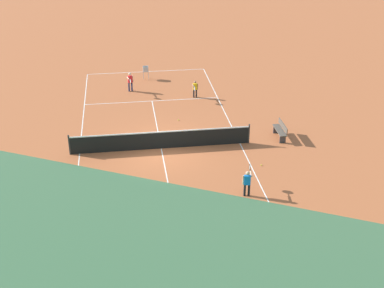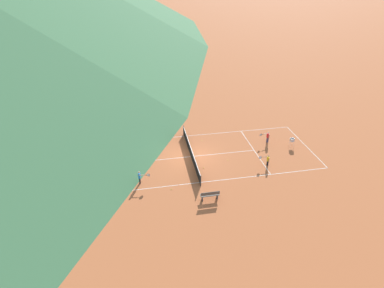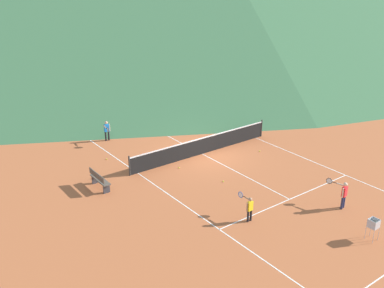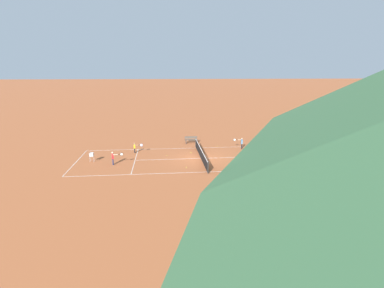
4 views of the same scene
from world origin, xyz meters
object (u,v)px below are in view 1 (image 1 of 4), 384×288
Objects in this scene: tennis_ball_near_corner at (178,120)px; tennis_ball_mid_court at (159,232)px; player_far_service at (247,181)px; ball_hopper at (146,70)px; tennis_ball_service_box at (261,165)px; tennis_ball_alley_left at (106,137)px; tennis_ball_alley_right at (141,238)px; player_near_baseline at (195,88)px; tennis_net at (161,140)px; player_near_service at (130,81)px; tennis_ball_by_net_left at (201,238)px; tennis_ball_by_net_right at (200,139)px; tennis_ball_far_corner at (125,276)px; courtside_bench at (280,130)px.

tennis_ball_mid_court is at bearing 79.17° from tennis_ball_near_corner.
ball_hopper is at bearing -77.47° from player_far_service.
tennis_ball_service_box is at bearing -117.91° from player_far_service.
ball_hopper is at bearing -69.92° from tennis_ball_service_box.
tennis_ball_mid_court is (-2.07, 8.76, 0.00)m from tennis_ball_alley_left.
tennis_ball_mid_court is at bearing -156.50° from tennis_ball_alley_right.
tennis_net is at bearing 67.67° from player_near_baseline.
tennis_ball_near_corner is at bearing -158.07° from tennis_ball_alley_left.
player_near_baseline is at bearing 157.39° from player_near_service.
tennis_net is 3.28m from tennis_ball_alley_left.
player_near_baseline is 14.46m from tennis_ball_by_net_left.
tennis_ball_by_net_right is 2.67m from tennis_ball_near_corner.
tennis_ball_far_corner is at bearing 60.16° from tennis_ball_mid_court.
courtside_bench is at bearing 133.89° from player_near_service.
tennis_ball_by_net_left is (-0.83, 7.73, -0.47)m from tennis_net.
player_near_service is 18.69× the size of tennis_ball_near_corner.
ball_hopper is (1.38, -7.09, 0.62)m from tennis_ball_near_corner.
tennis_ball_by_net_right is 4.08m from tennis_ball_service_box.
tennis_ball_by_net_left is 0.04× the size of courtside_bench.
tennis_ball_near_corner is (1.43, 3.28, -0.61)m from player_near_baseline.
tennis_net reaches higher than tennis_ball_service_box.
tennis_ball_by_net_left is at bearing 171.74° from tennis_ball_alley_right.
player_near_service is (1.23, -8.23, 0.22)m from tennis_net.
tennis_ball_mid_court is at bearing 28.40° from player_far_service.
player_far_service is at bearing 103.80° from tennis_ball_near_corner.
tennis_ball_by_net_left is (1.28, 8.51, 0.00)m from tennis_ball_by_net_right.
tennis_net is 5.92m from player_far_service.
tennis_net is 7.79m from tennis_ball_by_net_left.
tennis_ball_alley_left is 1.00× the size of tennis_ball_mid_court.
player_near_service is 5.56m from tennis_ball_near_corner.
tennis_ball_by_net_right is 1.00× the size of tennis_ball_alley_left.
player_near_service reaches higher than tennis_ball_alley_right.
tennis_net is 6.35m from courtside_bench.
ball_hopper is at bearing -76.98° from tennis_ball_by_net_right.
tennis_ball_by_net_left is at bearing 111.02° from tennis_ball_alley_left.
player_far_service is at bearing 101.71° from tennis_ball_by_net_right.
tennis_net is at bearing 20.26° from tennis_ball_by_net_right.
ball_hopper reaches higher than tennis_ball_mid_court.
tennis_net is 7.44× the size of player_near_service.
tennis_ball_alley_left is 10.08m from tennis_ball_by_net_left.
player_far_service reaches higher than tennis_ball_by_net_right.
tennis_ball_by_net_right and tennis_ball_mid_court have the same top height.
tennis_net is 7.56m from tennis_ball_alley_right.
tennis_ball_alley_left is 11.21m from tennis_ball_far_corner.
player_near_baseline is 16.45× the size of tennis_ball_near_corner.
tennis_ball_by_net_left and tennis_ball_service_box have the same top height.
tennis_ball_alley_right is at bearing 73.46° from player_near_baseline.
player_near_baseline reaches higher than tennis_ball_near_corner.
tennis_ball_far_corner is (6.70, 7.05, 0.00)m from tennis_ball_service_box.
tennis_ball_alley_left and tennis_ball_service_box have the same top height.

